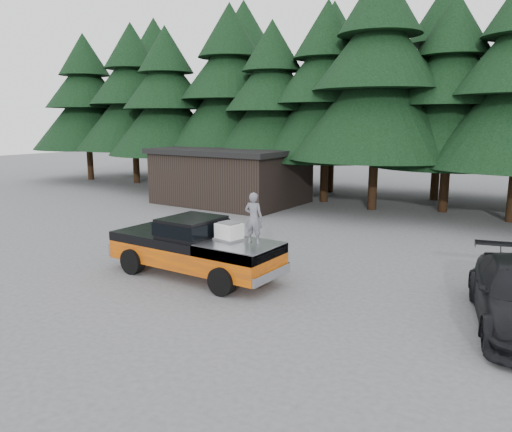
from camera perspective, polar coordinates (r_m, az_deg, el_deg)
The scene contains 7 objects.
ground at distance 15.92m, azimuth -2.49°, elevation -7.32°, with size 120.00×120.00×0.00m, color #4F4F52.
pickup_truck at distance 16.26m, azimuth -7.02°, elevation -4.55°, with size 6.00×2.04×1.33m, color #E85C00, non-canonical shape.
truck_cab at distance 16.09m, azimuth -7.37°, elevation -1.20°, with size 1.66×1.90×0.59m, color black.
air_compressor at distance 15.40m, azimuth -3.08°, elevation -1.85°, with size 0.72×0.60×0.50m, color silver.
man_on_bed at distance 14.85m, azimuth -0.27°, elevation -0.24°, with size 0.57×0.37×1.55m, color slate.
utility_building at distance 30.30m, azimuth -2.84°, elevation 4.66°, with size 8.40×6.40×3.30m.
treeline at distance 30.71m, azimuth 18.17°, elevation 15.55°, with size 60.15×16.05×17.50m.
Camera 1 is at (8.96, -12.17, 5.00)m, focal length 35.00 mm.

